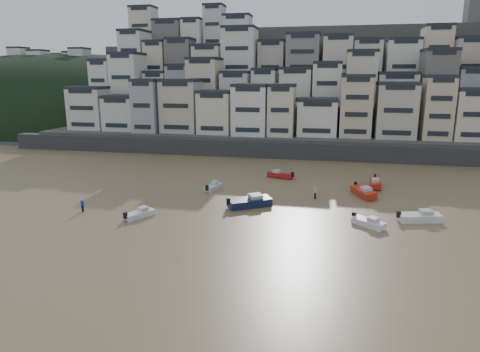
% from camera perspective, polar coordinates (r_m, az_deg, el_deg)
% --- Properties ---
extents(ground, '(400.00, 400.00, 0.00)m').
position_cam_1_polar(ground, '(34.64, -15.62, -17.76)').
color(ground, olive).
rests_on(ground, ground).
extents(sea_strip, '(340.00, 340.00, 0.00)m').
position_cam_1_polar(sea_strip, '(212.31, -24.10, 7.49)').
color(sea_strip, '#41555D').
rests_on(sea_strip, ground).
extents(harbor_wall, '(140.00, 3.00, 3.50)m').
position_cam_1_polar(harbor_wall, '(92.45, 9.07, 3.34)').
color(harbor_wall, '#38383A').
rests_on(harbor_wall, ground).
extents(hillside, '(141.04, 66.00, 50.00)m').
position_cam_1_polar(hillside, '(130.87, 12.39, 11.08)').
color(hillside, '#4C4C47').
rests_on(hillside, ground).
extents(headland, '(216.00, 135.00, 53.33)m').
position_cam_1_polar(headland, '(195.55, -22.23, 7.25)').
color(headland, black).
rests_on(headland, ground).
extents(boat_b, '(4.42, 4.14, 1.25)m').
position_cam_1_polar(boat_b, '(53.26, 16.76, -5.82)').
color(boat_b, silver).
rests_on(boat_b, ground).
extents(boat_e, '(4.02, 6.29, 1.63)m').
position_cam_1_polar(boat_e, '(65.94, 16.13, -1.92)').
color(boat_e, '#AD2515').
rests_on(boat_e, ground).
extents(boat_d, '(5.90, 3.22, 1.53)m').
position_cam_1_polar(boat_d, '(56.99, 22.84, -4.91)').
color(boat_d, white).
rests_on(boat_d, ground).
extents(boat_j, '(3.38, 4.50, 1.19)m').
position_cam_1_polar(boat_j, '(55.60, -13.26, -4.82)').
color(boat_j, white).
rests_on(boat_j, ground).
extents(boat_c, '(6.65, 5.52, 1.80)m').
position_cam_1_polar(boat_c, '(58.21, 1.30, -3.31)').
color(boat_c, '#141D40').
rests_on(boat_c, ground).
extents(boat_f, '(2.25, 4.41, 1.15)m').
position_cam_1_polar(boat_f, '(67.21, -3.60, -1.33)').
color(boat_f, silver).
rests_on(boat_f, ground).
extents(boat_h, '(5.14, 2.86, 1.33)m').
position_cam_1_polar(boat_h, '(75.00, 5.38, 0.27)').
color(boat_h, maroon).
rests_on(boat_h, ground).
extents(boat_i, '(2.30, 5.97, 1.60)m').
position_cam_1_polar(boat_i, '(71.83, 17.58, -0.79)').
color(boat_i, '#AA1E14').
rests_on(boat_i, ground).
extents(person_blue, '(0.44, 0.44, 1.74)m').
position_cam_1_polar(person_blue, '(60.06, -20.28, -3.67)').
color(person_blue, '#1C26D2').
rests_on(person_blue, ground).
extents(person_pink, '(0.44, 0.44, 1.74)m').
position_cam_1_polar(person_pink, '(63.15, 10.01, -2.20)').
color(person_pink, tan).
rests_on(person_pink, ground).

